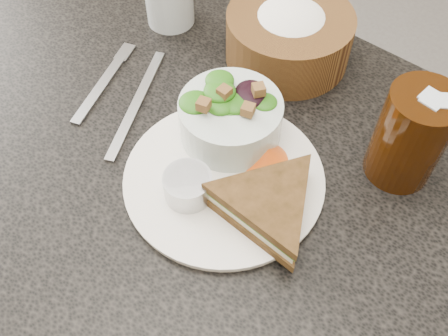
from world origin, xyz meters
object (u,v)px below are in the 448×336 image
dressing_ramekin (188,186)px  dining_table (203,263)px  dinner_plate (224,179)px  salad_bowl (231,113)px  sandwich (268,205)px  bread_basket (289,30)px  cola_glass (412,133)px

dressing_ramekin → dining_table: bearing=127.0°
dining_table → dressing_ramekin: size_ratio=16.29×
dinner_plate → dining_table: bearing=165.9°
dining_table → dinner_plate: 0.39m
salad_bowl → dressing_ramekin: salad_bowl is taller
sandwich → salad_bowl: salad_bowl is taller
dinner_plate → dressing_ramekin: size_ratio=4.23×
salad_bowl → sandwich: bearing=-31.6°
dressing_ramekin → bread_basket: size_ratio=0.32×
sandwich → dining_table: bearing=171.6°
dining_table → dressing_ramekin: 0.41m
dressing_ramekin → cola_glass: size_ratio=0.41×
salad_bowl → cola_glass: (0.21, 0.10, 0.02)m
bread_basket → cola_glass: (0.24, -0.09, 0.02)m
dressing_ramekin → sandwich: bearing=22.5°
dressing_ramekin → bread_basket: bearing=101.3°
dressing_ramekin → salad_bowl: bearing=101.7°
sandwich → cola_glass: size_ratio=1.11×
salad_bowl → bread_basket: 0.19m
dining_table → dressing_ramekin: bearing=-53.0°
dinner_plate → salad_bowl: 0.09m
salad_bowl → dinner_plate: bearing=-57.1°
dining_table → dressing_ramekin: dressing_ramekin is taller
salad_bowl → dressing_ramekin: bearing=-78.3°
dining_table → salad_bowl: (0.03, 0.05, 0.43)m
bread_basket → dining_table: bearing=-87.7°
salad_bowl → cola_glass: cola_glass is taller
bread_basket → cola_glass: bearing=-19.5°
dressing_ramekin → bread_basket: bread_basket is taller
sandwich → dinner_plate: bearing=174.6°
cola_glass → dressing_ramekin: bearing=-130.4°
dinner_plate → dressing_ramekin: (-0.02, -0.05, 0.02)m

